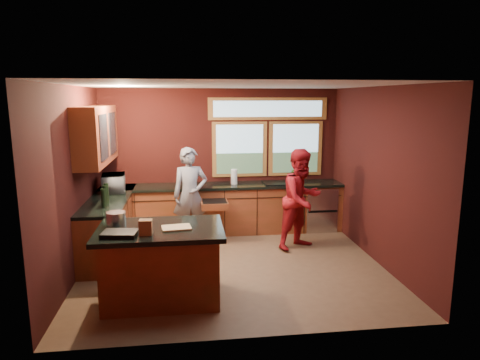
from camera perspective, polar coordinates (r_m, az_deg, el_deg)
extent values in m
plane|color=brown|center=(6.66, -0.92, -11.38)|extent=(4.50, 4.50, 0.00)
cube|color=black|center=(8.24, -2.48, 2.69)|extent=(4.50, 0.02, 2.70)
cube|color=black|center=(4.34, 1.95, -4.83)|extent=(4.50, 0.02, 2.70)
cube|color=black|center=(6.43, -21.29, -0.38)|extent=(0.02, 4.00, 2.70)
cube|color=black|center=(6.89, 17.99, 0.54)|extent=(0.02, 4.00, 2.70)
cube|color=silver|center=(6.16, -0.99, 12.52)|extent=(4.50, 4.00, 0.02)
cube|color=#89ABBD|center=(8.23, -0.05, 4.10)|extent=(1.06, 0.02, 1.06)
cube|color=#89ABBD|center=(8.44, 7.40, 4.18)|extent=(1.06, 0.02, 1.06)
cube|color=#97612B|center=(8.26, 3.79, 9.46)|extent=(2.30, 0.02, 0.42)
cube|color=#5C3115|center=(7.14, -18.60, 5.71)|extent=(0.36, 1.80, 0.90)
cube|color=#5C3115|center=(8.13, -2.25, -3.97)|extent=(4.50, 0.60, 0.88)
cube|color=black|center=(8.01, -2.27, -0.77)|extent=(4.50, 0.64, 0.05)
cube|color=#B7B7BC|center=(8.47, 10.36, -3.64)|extent=(0.60, 0.58, 0.85)
cube|color=black|center=(8.15, 5.48, -0.61)|extent=(0.66, 0.46, 0.05)
cube|color=#5C3115|center=(7.39, -16.97, -5.97)|extent=(0.60, 2.30, 0.88)
cube|color=black|center=(7.27, -17.09, -2.46)|extent=(0.64, 2.30, 0.05)
cube|color=#5C3115|center=(5.58, -10.40, -11.24)|extent=(1.40, 0.90, 0.88)
cube|color=black|center=(5.42, -10.58, -6.58)|extent=(1.55, 1.05, 0.06)
imported|color=slate|center=(7.57, -6.65, -2.02)|extent=(0.67, 0.49, 1.68)
imported|color=maroon|center=(7.26, 8.21, -2.54)|extent=(1.04, 0.97, 1.70)
imported|color=#999999|center=(7.66, -16.47, -0.40)|extent=(0.44, 0.60, 0.31)
imported|color=#999999|center=(8.28, 7.73, 0.83)|extent=(0.29, 0.25, 0.32)
cylinder|color=silver|center=(8.01, -0.80, 0.44)|extent=(0.12, 0.12, 0.28)
cube|color=tan|center=(5.35, -8.47, -6.29)|extent=(0.38, 0.29, 0.02)
cylinder|color=silver|center=(5.59, -16.19, -5.01)|extent=(0.24, 0.24, 0.18)
cube|color=brown|center=(5.16, -12.45, -6.17)|extent=(0.16, 0.13, 0.18)
cube|color=black|center=(5.22, -15.72, -6.89)|extent=(0.43, 0.33, 0.05)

